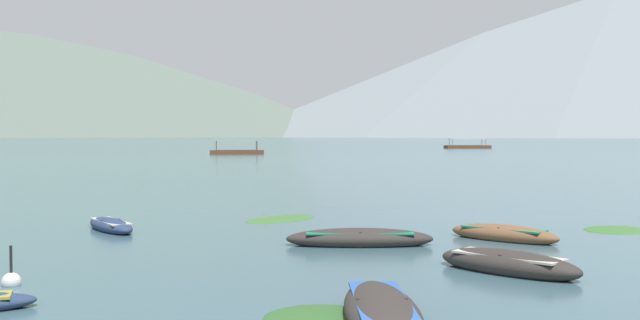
{
  "coord_description": "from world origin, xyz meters",
  "views": [
    {
      "loc": [
        -1.14,
        -8.68,
        3.28
      ],
      "look_at": [
        1.75,
        43.79,
        1.42
      ],
      "focal_mm": 40.01,
      "sensor_mm": 36.0,
      "label": 1
    }
  ],
  "objects_px": {
    "rowboat_0": "(111,225)",
    "rowboat_5": "(504,234)",
    "ferry_0": "(237,152)",
    "ferry_1": "(467,146)",
    "mooring_buoy": "(11,281)",
    "rowboat_2": "(360,239)",
    "rowboat_6": "(508,264)",
    "rowboat_4": "(382,312)"
  },
  "relations": [
    {
      "from": "ferry_1",
      "to": "rowboat_2",
      "type": "bearing_deg",
      "value": -105.99
    },
    {
      "from": "rowboat_4",
      "to": "rowboat_5",
      "type": "relative_size",
      "value": 1.37
    },
    {
      "from": "rowboat_0",
      "to": "rowboat_5",
      "type": "bearing_deg",
      "value": -13.28
    },
    {
      "from": "rowboat_0",
      "to": "mooring_buoy",
      "type": "distance_m",
      "value": 9.01
    },
    {
      "from": "rowboat_0",
      "to": "rowboat_4",
      "type": "distance_m",
      "value": 14.64
    },
    {
      "from": "rowboat_2",
      "to": "rowboat_5",
      "type": "relative_size",
      "value": 1.34
    },
    {
      "from": "ferry_0",
      "to": "ferry_1",
      "type": "relative_size",
      "value": 0.84
    },
    {
      "from": "rowboat_4",
      "to": "rowboat_2",
      "type": "bearing_deg",
      "value": 86.21
    },
    {
      "from": "rowboat_0",
      "to": "rowboat_6",
      "type": "xyz_separation_m",
      "value": [
        11.24,
        -8.15,
        0.05
      ]
    },
    {
      "from": "ferry_0",
      "to": "ferry_1",
      "type": "xyz_separation_m",
      "value": [
        52.98,
        51.54,
        -0.0
      ]
    },
    {
      "from": "rowboat_4",
      "to": "ferry_0",
      "type": "xyz_separation_m",
      "value": [
        -9.18,
        108.0,
        0.25
      ]
    },
    {
      "from": "ferry_0",
      "to": "ferry_1",
      "type": "height_order",
      "value": "same"
    },
    {
      "from": "ferry_0",
      "to": "rowboat_4",
      "type": "bearing_deg",
      "value": -85.14
    },
    {
      "from": "ferry_1",
      "to": "mooring_buoy",
      "type": "bearing_deg",
      "value": -108.24
    },
    {
      "from": "ferry_0",
      "to": "mooring_buoy",
      "type": "xyz_separation_m",
      "value": [
        1.57,
        -104.5,
        -0.35
      ]
    },
    {
      "from": "rowboat_6",
      "to": "ferry_1",
      "type": "bearing_deg",
      "value": 75.49
    },
    {
      "from": "ferry_0",
      "to": "mooring_buoy",
      "type": "height_order",
      "value": "ferry_0"
    },
    {
      "from": "rowboat_4",
      "to": "rowboat_6",
      "type": "xyz_separation_m",
      "value": [
        3.64,
        4.37,
        0.02
      ]
    },
    {
      "from": "rowboat_4",
      "to": "rowboat_6",
      "type": "relative_size",
      "value": 1.3
    },
    {
      "from": "rowboat_6",
      "to": "rowboat_4",
      "type": "bearing_deg",
      "value": -129.85
    },
    {
      "from": "ferry_0",
      "to": "rowboat_6",
      "type": "bearing_deg",
      "value": -82.95
    },
    {
      "from": "rowboat_2",
      "to": "ferry_0",
      "type": "height_order",
      "value": "ferry_0"
    },
    {
      "from": "rowboat_0",
      "to": "mooring_buoy",
      "type": "bearing_deg",
      "value": -90.07
    },
    {
      "from": "ferry_0",
      "to": "rowboat_5",
      "type": "bearing_deg",
      "value": -81.72
    },
    {
      "from": "rowboat_5",
      "to": "rowboat_6",
      "type": "distance_m",
      "value": 5.36
    },
    {
      "from": "mooring_buoy",
      "to": "rowboat_6",
      "type": "bearing_deg",
      "value": 4.38
    },
    {
      "from": "rowboat_6",
      "to": "mooring_buoy",
      "type": "height_order",
      "value": "mooring_buoy"
    },
    {
      "from": "rowboat_6",
      "to": "ferry_0",
      "type": "height_order",
      "value": "ferry_0"
    },
    {
      "from": "rowboat_4",
      "to": "ferry_1",
      "type": "relative_size",
      "value": 0.42
    },
    {
      "from": "rowboat_4",
      "to": "rowboat_0",
      "type": "bearing_deg",
      "value": 121.26
    },
    {
      "from": "rowboat_6",
      "to": "ferry_1",
      "type": "xyz_separation_m",
      "value": [
        40.16,
        155.17,
        0.24
      ]
    },
    {
      "from": "rowboat_4",
      "to": "rowboat_5",
      "type": "xyz_separation_m",
      "value": [
        5.17,
        9.5,
        -0.0
      ]
    },
    {
      "from": "rowboat_2",
      "to": "rowboat_6",
      "type": "xyz_separation_m",
      "value": [
        3.07,
        -4.36,
        0.01
      ]
    },
    {
      "from": "rowboat_2",
      "to": "rowboat_5",
      "type": "distance_m",
      "value": 4.65
    },
    {
      "from": "rowboat_2",
      "to": "rowboat_4",
      "type": "xyz_separation_m",
      "value": [
        -0.58,
        -8.73,
        -0.01
      ]
    },
    {
      "from": "rowboat_5",
      "to": "ferry_0",
      "type": "xyz_separation_m",
      "value": [
        -14.34,
        98.5,
        0.26
      ]
    },
    {
      "from": "rowboat_0",
      "to": "rowboat_2",
      "type": "relative_size",
      "value": 0.78
    },
    {
      "from": "mooring_buoy",
      "to": "ferry_0",
      "type": "bearing_deg",
      "value": 90.86
    },
    {
      "from": "rowboat_4",
      "to": "ferry_0",
      "type": "height_order",
      "value": "ferry_0"
    },
    {
      "from": "rowboat_0",
      "to": "ferry_1",
      "type": "bearing_deg",
      "value": 70.73
    },
    {
      "from": "rowboat_0",
      "to": "rowboat_2",
      "type": "bearing_deg",
      "value": -24.85
    },
    {
      "from": "rowboat_5",
      "to": "rowboat_2",
      "type": "bearing_deg",
      "value": -170.41
    }
  ]
}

